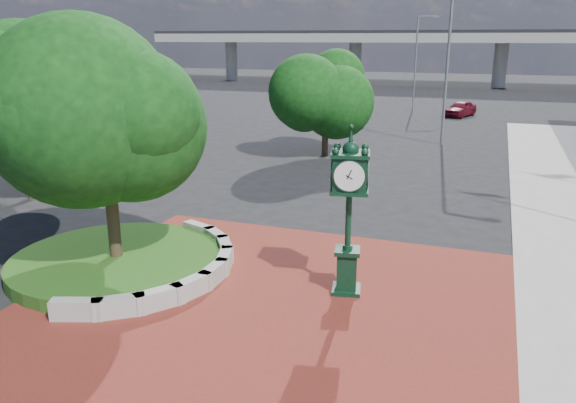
# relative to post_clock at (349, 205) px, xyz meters

# --- Properties ---
(ground) EXTENTS (200.00, 200.00, 0.00)m
(ground) POSITION_rel_post_clock_xyz_m (-1.77, -0.72, -2.43)
(ground) COLOR black
(ground) RESTS_ON ground
(plaza) EXTENTS (12.00, 12.00, 0.04)m
(plaza) POSITION_rel_post_clock_xyz_m (-1.77, -1.72, -2.41)
(plaza) COLOR maroon
(plaza) RESTS_ON ground
(planter_wall) EXTENTS (2.96, 6.77, 0.54)m
(planter_wall) POSITION_rel_post_clock_xyz_m (-4.48, -0.72, -2.16)
(planter_wall) COLOR #9E9B93
(planter_wall) RESTS_ON ground
(grass_bed) EXTENTS (6.10, 6.10, 0.40)m
(grass_bed) POSITION_rel_post_clock_xyz_m (-6.77, -0.72, -2.23)
(grass_bed) COLOR #1E4C15
(grass_bed) RESTS_ON ground
(overpass) EXTENTS (90.00, 12.00, 7.50)m
(overpass) POSITION_rel_post_clock_xyz_m (-1.99, 69.28, 4.11)
(overpass) COLOR #9E9B93
(overpass) RESTS_ON ground
(tree_planter) EXTENTS (5.20, 5.20, 6.33)m
(tree_planter) POSITION_rel_post_clock_xyz_m (-6.77, -0.72, 1.29)
(tree_planter) COLOR #38281C
(tree_planter) RESTS_ON ground
(tree_northwest) EXTENTS (5.60, 5.60, 6.93)m
(tree_northwest) POSITION_rel_post_clock_xyz_m (-14.77, 4.28, 1.69)
(tree_northwest) COLOR #38281C
(tree_northwest) RESTS_ON ground
(tree_street) EXTENTS (4.40, 4.40, 5.45)m
(tree_street) POSITION_rel_post_clock_xyz_m (-5.77, 17.28, 0.81)
(tree_street) COLOR #38281C
(tree_street) RESTS_ON ground
(post_clock) EXTENTS (1.07, 1.07, 4.43)m
(post_clock) POSITION_rel_post_clock_xyz_m (0.00, 0.00, 0.00)
(post_clock) COLOR black
(post_clock) RESTS_ON ground
(parked_car) EXTENTS (2.82, 4.23, 1.34)m
(parked_car) POSITION_rel_post_clock_xyz_m (0.42, 37.25, -1.76)
(parked_car) COLOR #5B0D19
(parked_car) RESTS_ON ground
(street_lamp_near) EXTENTS (2.17, 0.80, 9.90)m
(street_lamp_near) POSITION_rel_post_clock_xyz_m (0.46, 22.99, 3.37)
(street_lamp_near) COLOR slate
(street_lamp_near) RESTS_ON ground
(street_lamp_far) EXTENTS (1.89, 0.50, 8.47)m
(street_lamp_far) POSITION_rel_post_clock_xyz_m (-3.87, 40.46, 2.53)
(street_lamp_far) COLOR slate
(street_lamp_far) RESTS_ON ground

